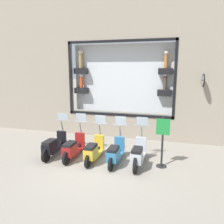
{
  "coord_description": "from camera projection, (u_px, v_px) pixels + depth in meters",
  "views": [
    {
      "loc": [
        -6.67,
        -2.47,
        3.34
      ],
      "look_at": [
        1.86,
        -0.07,
        1.58
      ],
      "focal_mm": 35.0,
      "sensor_mm": 36.0,
      "label": 1
    }
  ],
  "objects": [
    {
      "name": "scooter_yellow_2",
      "position": [
        94.0,
        150.0,
        7.97
      ],
      "size": [
        1.79,
        0.6,
        1.56
      ],
      "color": "black",
      "rests_on": "ground_plane"
    },
    {
      "name": "building_facade",
      "position": [
        121.0,
        47.0,
        10.16
      ],
      "size": [
        1.2,
        36.0,
        8.55
      ],
      "color": "gray",
      "rests_on": "ground_plane"
    },
    {
      "name": "scooter_black_4",
      "position": [
        54.0,
        146.0,
        8.4
      ],
      "size": [
        1.8,
        0.61,
        1.55
      ],
      "color": "black",
      "rests_on": "ground_plane"
    },
    {
      "name": "scooter_silver_0",
      "position": [
        138.0,
        154.0,
        7.54
      ],
      "size": [
        1.81,
        0.6,
        1.58
      ],
      "color": "black",
      "rests_on": "ground_plane"
    },
    {
      "name": "scooter_teal_1",
      "position": [
        115.0,
        153.0,
        7.75
      ],
      "size": [
        1.79,
        0.6,
        1.57
      ],
      "color": "black",
      "rests_on": "ground_plane"
    },
    {
      "name": "shop_sign_post",
      "position": [
        162.0,
        140.0,
        7.41
      ],
      "size": [
        0.36,
        0.45,
        1.76
      ],
      "color": "#232326",
      "rests_on": "ground_plane"
    },
    {
      "name": "ground_plane",
      "position": [
        96.0,
        166.0,
        7.61
      ],
      "size": [
        120.0,
        120.0,
        0.0
      ],
      "primitive_type": "plane",
      "color": "gray"
    },
    {
      "name": "scooter_red_3",
      "position": [
        73.0,
        148.0,
        8.19
      ],
      "size": [
        1.8,
        0.6,
        1.59
      ],
      "color": "black",
      "rests_on": "ground_plane"
    }
  ]
}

